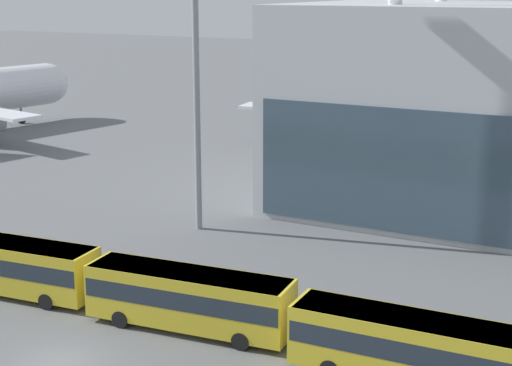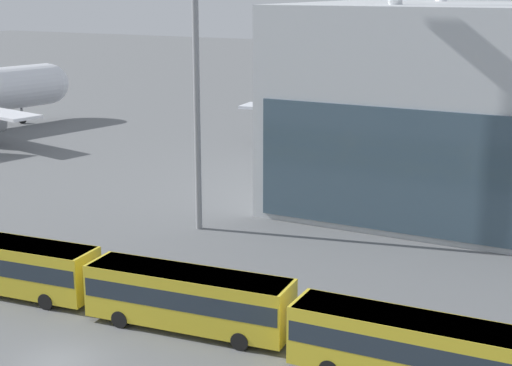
{
  "view_description": "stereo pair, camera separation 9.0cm",
  "coord_description": "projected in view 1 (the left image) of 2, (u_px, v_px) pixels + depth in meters",
  "views": [
    {
      "loc": [
        25.82,
        -27.65,
        18.72
      ],
      "look_at": [
        -1.04,
        23.72,
        4.0
      ],
      "focal_mm": 55.0,
      "sensor_mm": 36.0,
      "label": 1
    },
    {
      "loc": [
        25.9,
        -27.61,
        18.72
      ],
      "look_at": [
        -1.04,
        23.72,
        4.0
      ],
      "focal_mm": 55.0,
      "sensor_mm": 36.0,
      "label": 2
    }
  ],
  "objects": [
    {
      "name": "shuttle_bus_1",
      "position": [
        9.0,
        263.0,
        48.48
      ],
      "size": [
        12.06,
        3.83,
        3.38
      ],
      "rotation": [
        0.0,
        0.0,
        0.09
      ],
      "color": "gold",
      "rests_on": "ground_plane"
    },
    {
      "name": "shuttle_bus_3",
      "position": [
        412.0,
        345.0,
        37.41
      ],
      "size": [
        11.93,
        3.12,
        3.38
      ],
      "rotation": [
        0.0,
        0.0,
        0.03
      ],
      "color": "gold",
      "rests_on": "ground_plane"
    },
    {
      "name": "ground_plane",
      "position": [
        59.0,
        363.0,
        39.95
      ],
      "size": [
        440.0,
        440.0,
        0.0
      ],
      "primitive_type": "plane",
      "color": "slate"
    },
    {
      "name": "shuttle_bus_2",
      "position": [
        189.0,
        296.0,
        43.33
      ],
      "size": [
        12.05,
        3.82,
        3.38
      ],
      "rotation": [
        0.0,
        0.0,
        0.09
      ],
      "color": "gold",
      "rests_on": "ground_plane"
    },
    {
      "name": "airliner_at_gate_far",
      "position": [
        385.0,
        106.0,
        88.59
      ],
      "size": [
        34.2,
        38.31,
        13.39
      ],
      "rotation": [
        0.0,
        0.0,
        1.67
      ],
      "color": "silver",
      "rests_on": "ground_plane"
    }
  ]
}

